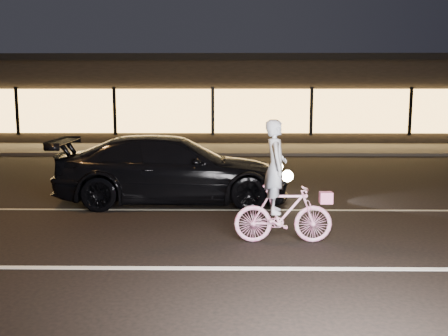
{
  "coord_description": "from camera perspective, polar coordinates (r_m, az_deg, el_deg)",
  "views": [
    {
      "loc": [
        0.81,
        -8.09,
        2.39
      ],
      "look_at": [
        0.7,
        0.6,
        1.09
      ],
      "focal_mm": 40.0,
      "sensor_mm": 36.0,
      "label": 1
    }
  ],
  "objects": [
    {
      "name": "lane_stripe_near",
      "position": [
        7.05,
        -6.0,
        -11.31
      ],
      "size": [
        60.0,
        0.12,
        0.01
      ],
      "primitive_type": "cube",
      "color": "silver",
      "rests_on": "ground"
    },
    {
      "name": "storefront",
      "position": [
        27.07,
        -0.99,
        7.98
      ],
      "size": [
        25.4,
        8.42,
        4.2
      ],
      "color": "black",
      "rests_on": "ground"
    },
    {
      "name": "sidewalk",
      "position": [
        21.23,
        -1.45,
        2.19
      ],
      "size": [
        30.0,
        4.0,
        0.12
      ],
      "primitive_type": "cube",
      "color": "#383533",
      "rests_on": "ground"
    },
    {
      "name": "ground",
      "position": [
        8.47,
        -4.81,
        -7.91
      ],
      "size": [
        90.0,
        90.0,
        0.0
      ],
      "primitive_type": "plane",
      "color": "black",
      "rests_on": "ground"
    },
    {
      "name": "sedan",
      "position": [
        11.08,
        -5.86,
        -0.12
      ],
      "size": [
        5.19,
        2.34,
        1.48
      ],
      "rotation": [
        0.0,
        0.0,
        1.63
      ],
      "color": "black",
      "rests_on": "ground"
    },
    {
      "name": "lane_stripe_far",
      "position": [
        10.4,
        -3.75,
        -4.78
      ],
      "size": [
        60.0,
        0.1,
        0.01
      ],
      "primitive_type": "cube",
      "color": "gray",
      "rests_on": "ground"
    },
    {
      "name": "cyclist",
      "position": [
        8.05,
        6.55,
        -3.62
      ],
      "size": [
        1.58,
        0.54,
        1.99
      ],
      "rotation": [
        0.0,
        0.0,
        1.57
      ],
      "color": "#DB2E87",
      "rests_on": "ground"
    }
  ]
}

